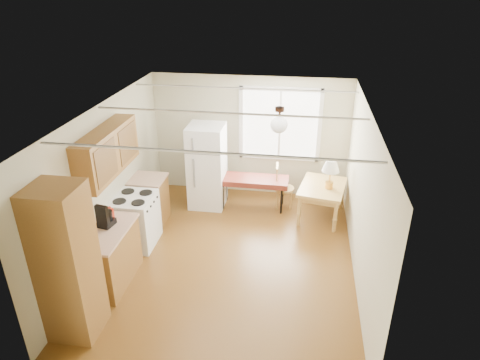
% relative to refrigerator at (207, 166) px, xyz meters
% --- Properties ---
extents(room_shell, '(4.60, 5.60, 2.62)m').
position_rel_refrigerator_xyz_m(room_shell, '(0.76, -1.78, 0.41)').
color(room_shell, '#4D2D10').
rests_on(room_shell, ground).
extents(kitchen_run, '(0.65, 3.40, 2.20)m').
position_rel_refrigerator_xyz_m(kitchen_run, '(-0.95, -2.41, 0.00)').
color(kitchen_run, brown).
rests_on(kitchen_run, ground).
extents(window_unit, '(1.64, 0.05, 1.51)m').
position_rel_refrigerator_xyz_m(window_unit, '(1.36, 0.69, 0.71)').
color(window_unit, white).
rests_on(window_unit, room_shell).
extents(pendant_light, '(0.26, 0.26, 0.40)m').
position_rel_refrigerator_xyz_m(pendant_light, '(1.46, -1.38, 1.40)').
color(pendant_light, '#311D15').
rests_on(pendant_light, room_shell).
extents(refrigerator, '(0.69, 0.72, 1.68)m').
position_rel_refrigerator_xyz_m(refrigerator, '(0.00, 0.00, 0.00)').
color(refrigerator, white).
rests_on(refrigerator, ground).
extents(bench, '(1.38, 0.52, 0.64)m').
position_rel_refrigerator_xyz_m(bench, '(0.92, 0.02, -0.27)').
color(bench, '#5D1F16').
rests_on(bench, ground).
extents(dining_table, '(0.98, 1.19, 0.67)m').
position_rel_refrigerator_xyz_m(dining_table, '(2.26, -0.18, -0.27)').
color(dining_table, '#B48A45').
rests_on(dining_table, ground).
extents(chair, '(0.39, 0.39, 0.88)m').
position_rel_refrigerator_xyz_m(chair, '(1.46, 0.12, -0.34)').
color(chair, '#B48A45').
rests_on(chair, ground).
extents(table_lamp, '(0.32, 0.32, 0.56)m').
position_rel_refrigerator_xyz_m(table_lamp, '(2.38, -0.26, 0.23)').
color(table_lamp, gold).
rests_on(table_lamp, dining_table).
extents(coffee_maker, '(0.23, 0.28, 0.38)m').
position_rel_refrigerator_xyz_m(coffee_maker, '(-0.96, -2.50, 0.20)').
color(coffee_maker, black).
rests_on(coffee_maker, kitchen_run).
extents(kettle, '(0.12, 0.12, 0.23)m').
position_rel_refrigerator_xyz_m(kettle, '(-0.97, -2.32, 0.15)').
color(kettle, red).
rests_on(kettle, kitchen_run).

